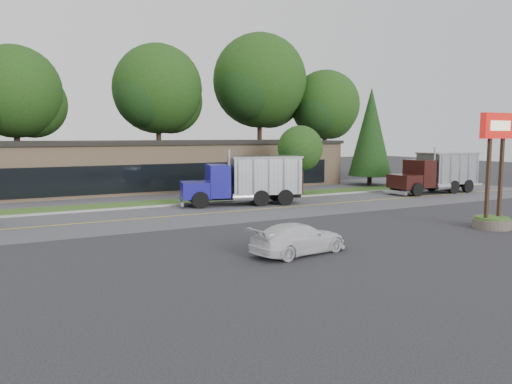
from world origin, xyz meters
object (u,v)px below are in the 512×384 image
at_px(dump_truck_blue, 248,179).
at_px(dump_truck_maroon, 438,171).
at_px(bilo_sign, 494,190).
at_px(rally_car, 299,238).

height_order(dump_truck_blue, dump_truck_maroon, same).
distance_m(bilo_sign, rally_car, 12.01).
distance_m(bilo_sign, dump_truck_maroon, 16.24).
xyz_separation_m(dump_truck_blue, rally_car, (-4.82, -13.90, -1.18)).
distance_m(dump_truck_blue, rally_car, 14.76).
height_order(dump_truck_blue, rally_car, dump_truck_blue).
bearing_deg(rally_car, dump_truck_maroon, -69.27).
xyz_separation_m(dump_truck_blue, dump_truck_maroon, (17.20, -1.21, -0.00)).
relative_size(bilo_sign, dump_truck_maroon, 0.72).
bearing_deg(bilo_sign, rally_car, 179.78).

